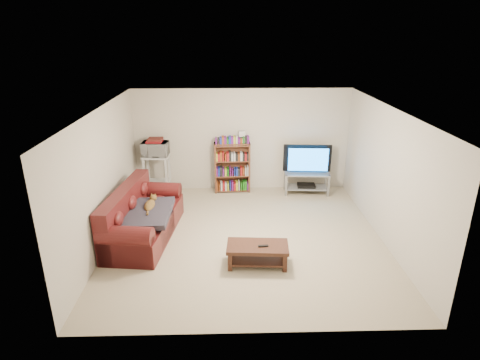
{
  "coord_description": "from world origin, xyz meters",
  "views": [
    {
      "loc": [
        -0.3,
        -6.6,
        3.66
      ],
      "look_at": [
        -0.1,
        0.4,
        1.0
      ],
      "focal_mm": 30.0,
      "sensor_mm": 36.0,
      "label": 1
    }
  ],
  "objects_px": {
    "tv_stand": "(306,179)",
    "bookshelf": "(232,167)",
    "sofa": "(140,220)",
    "coffee_table": "(257,251)"
  },
  "relations": [
    {
      "from": "sofa",
      "to": "tv_stand",
      "type": "height_order",
      "value": "sofa"
    },
    {
      "from": "sofa",
      "to": "tv_stand",
      "type": "bearing_deg",
      "value": 36.58
    },
    {
      "from": "coffee_table",
      "to": "bookshelf",
      "type": "distance_m",
      "value": 3.24
    },
    {
      "from": "tv_stand",
      "to": "bookshelf",
      "type": "xyz_separation_m",
      "value": [
        -1.74,
        0.16,
        0.27
      ]
    },
    {
      "from": "coffee_table",
      "to": "tv_stand",
      "type": "bearing_deg",
      "value": 69.7
    },
    {
      "from": "sofa",
      "to": "coffee_table",
      "type": "xyz_separation_m",
      "value": [
        2.11,
        -1.03,
        -0.08
      ]
    },
    {
      "from": "sofa",
      "to": "bookshelf",
      "type": "distance_m",
      "value": 2.79
    },
    {
      "from": "coffee_table",
      "to": "tv_stand",
      "type": "height_order",
      "value": "tv_stand"
    },
    {
      "from": "sofa",
      "to": "bookshelf",
      "type": "relative_size",
      "value": 1.92
    },
    {
      "from": "sofa",
      "to": "bookshelf",
      "type": "bearing_deg",
      "value": 57.97
    }
  ]
}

